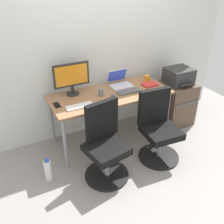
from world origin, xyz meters
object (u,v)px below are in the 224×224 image
object	(u,v)px
water_bottle_on_floor	(48,170)
open_laptop	(120,82)
office_chair_right	(158,129)
office_chair_left	(105,145)
desktop_monitor	(71,77)
printer	(179,76)
side_cabinet	(175,103)
coffee_mug	(147,78)

from	to	relation	value
water_bottle_on_floor	open_laptop	xyz separation A→B (m)	(1.28, 0.60, 0.66)
office_chair_right	open_laptop	distance (m)	0.90
office_chair_left	water_bottle_on_floor	xyz separation A→B (m)	(-0.66, 0.21, -0.28)
water_bottle_on_floor	desktop_monitor	world-z (taller)	desktop_monitor
printer	office_chair_left	bearing A→B (deg)	-158.63
side_cabinet	water_bottle_on_floor	xyz separation A→B (m)	(-2.20, -0.40, -0.19)
desktop_monitor	coffee_mug	xyz separation A→B (m)	(1.13, -0.08, -0.20)
printer	water_bottle_on_floor	distance (m)	2.33
office_chair_right	side_cabinet	distance (m)	0.99
water_bottle_on_floor	desktop_monitor	xyz separation A→B (m)	(0.58, 0.62, 0.86)
water_bottle_on_floor	side_cabinet	bearing A→B (deg)	10.25
printer	open_laptop	size ratio (longest dim) A/B	1.29
office_chair_right	printer	world-z (taller)	office_chair_right
office_chair_right	printer	bearing A→B (deg)	37.75
water_bottle_on_floor	coffee_mug	distance (m)	1.90
office_chair_right	printer	size ratio (longest dim) A/B	2.35
water_bottle_on_floor	coffee_mug	world-z (taller)	coffee_mug
office_chair_right	coffee_mug	distance (m)	0.88
office_chair_left	water_bottle_on_floor	bearing A→B (deg)	162.60
office_chair_right	desktop_monitor	size ratio (longest dim) A/B	1.96
side_cabinet	water_bottle_on_floor	world-z (taller)	side_cabinet
office_chair_right	water_bottle_on_floor	bearing A→B (deg)	171.77
side_cabinet	coffee_mug	xyz separation A→B (m)	(-0.49, 0.14, 0.46)
side_cabinet	desktop_monitor	size ratio (longest dim) A/B	1.41
office_chair_left	coffee_mug	world-z (taller)	office_chair_left
side_cabinet	office_chair_left	bearing A→B (deg)	-158.60
water_bottle_on_floor	desktop_monitor	distance (m)	1.20
office_chair_left	desktop_monitor	size ratio (longest dim) A/B	1.96
desktop_monitor	printer	bearing A→B (deg)	-7.70
office_chair_right	water_bottle_on_floor	world-z (taller)	office_chair_right
open_laptop	desktop_monitor	bearing A→B (deg)	178.43
printer	water_bottle_on_floor	world-z (taller)	printer
office_chair_right	coffee_mug	bearing A→B (deg)	68.78
side_cabinet	open_laptop	bearing A→B (deg)	167.76
printer	open_laptop	world-z (taller)	open_laptop
office_chair_left	desktop_monitor	xyz separation A→B (m)	(-0.08, 0.82, 0.58)
printer	coffee_mug	size ratio (longest dim) A/B	4.35
side_cabinet	open_laptop	size ratio (longest dim) A/B	2.19
office_chair_right	desktop_monitor	distance (m)	1.31
office_chair_right	open_laptop	bearing A→B (deg)	99.89
water_bottle_on_floor	open_laptop	size ratio (longest dim) A/B	1.00
office_chair_right	water_bottle_on_floor	size ratio (longest dim) A/B	3.03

